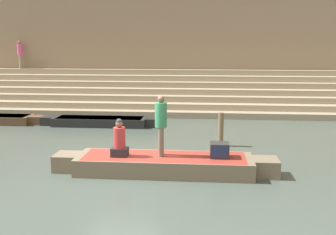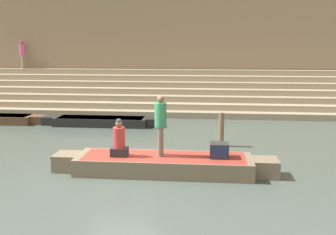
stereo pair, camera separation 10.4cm
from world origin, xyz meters
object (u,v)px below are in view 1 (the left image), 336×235
rowboat_main (164,164)px  moored_boat_shore (100,121)px  person_rowing (120,141)px  tv_set (220,150)px  mooring_post (221,129)px  person_on_steps (20,53)px  person_standing (161,121)px

rowboat_main → moored_boat_shore: rowboat_main is taller
rowboat_main → person_rowing: (-1.26, -0.09, 0.67)m
moored_boat_shore → tv_set: bearing=-46.3°
rowboat_main → tv_set: bearing=3.1°
mooring_post → moored_boat_shore: bearing=149.5°
person_on_steps → tv_set: bearing=-24.1°
person_on_steps → mooring_post: bearing=-15.7°
rowboat_main → mooring_post: (1.73, 3.16, 0.35)m
rowboat_main → mooring_post: mooring_post is taller
person_standing → mooring_post: 3.70m
moored_boat_shore → rowboat_main: bearing=-56.3°
person_standing → person_on_steps: 16.19m
mooring_post → tv_set: bearing=-93.0°
mooring_post → person_on_steps: size_ratio=0.72×
rowboat_main → person_standing: 1.23m
person_rowing → mooring_post: size_ratio=0.89×
person_rowing → tv_set: 2.84m
person_standing → tv_set: person_standing is taller
tv_set → moored_boat_shore: 8.04m
person_rowing → moored_boat_shore: bearing=100.3°
mooring_post → rowboat_main: bearing=-118.7°
person_standing → tv_set: bearing=0.3°
person_standing → person_rowing: size_ratio=1.59×
person_standing → person_on_steps: person_on_steps is taller
person_standing → tv_set: size_ratio=3.31×
person_standing → person_on_steps: size_ratio=1.03×
rowboat_main → moored_boat_shore: bearing=120.5°
tv_set → person_on_steps: person_on_steps is taller
rowboat_main → person_rowing: bearing=-174.7°
person_standing → moored_boat_shore: size_ratio=0.32×
person_standing → moored_boat_shore: 7.20m
tv_set → person_on_steps: bearing=139.1°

